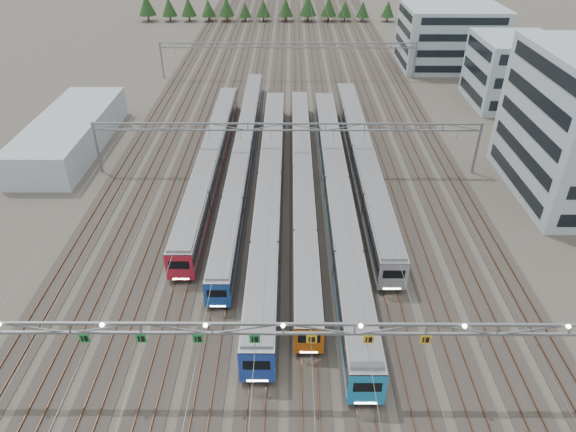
{
  "coord_description": "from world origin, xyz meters",
  "views": [
    {
      "loc": [
        0.52,
        -28.92,
        36.41
      ],
      "look_at": [
        0.27,
        22.21,
        3.5
      ],
      "focal_mm": 32.0,
      "sensor_mm": 36.0,
      "label": 1
    }
  ],
  "objects_px": {
    "train_a": "(212,158)",
    "gantry_near": "(283,332)",
    "gantry_far": "(288,50)",
    "train_f": "(362,157)",
    "train_b": "(243,151)",
    "depot_bldg_north": "(450,37)",
    "train_c": "(270,185)",
    "train_d": "(302,177)",
    "depot_bldg_mid": "(511,71)",
    "train_e": "(337,189)",
    "west_shed": "(71,133)",
    "gantry_mid": "(287,133)"
  },
  "relations": [
    {
      "from": "train_c",
      "to": "train_b",
      "type": "bearing_deg",
      "value": 111.87
    },
    {
      "from": "train_c",
      "to": "depot_bldg_mid",
      "type": "bearing_deg",
      "value": 39.76
    },
    {
      "from": "gantry_mid",
      "to": "depot_bldg_north",
      "type": "relative_size",
      "value": 2.56
    },
    {
      "from": "train_b",
      "to": "depot_bldg_mid",
      "type": "xyz_separation_m",
      "value": [
        50.01,
        26.65,
        4.33
      ]
    },
    {
      "from": "train_e",
      "to": "gantry_mid",
      "type": "relative_size",
      "value": 1.16
    },
    {
      "from": "train_c",
      "to": "gantry_far",
      "type": "relative_size",
      "value": 1.13
    },
    {
      "from": "train_d",
      "to": "train_f",
      "type": "height_order",
      "value": "train_f"
    },
    {
      "from": "gantry_far",
      "to": "west_shed",
      "type": "relative_size",
      "value": 1.88
    },
    {
      "from": "gantry_far",
      "to": "depot_bldg_mid",
      "type": "relative_size",
      "value": 3.52
    },
    {
      "from": "train_c",
      "to": "west_shed",
      "type": "relative_size",
      "value": 2.11
    },
    {
      "from": "gantry_near",
      "to": "gantry_far",
      "type": "distance_m",
      "value": 85.12
    },
    {
      "from": "train_c",
      "to": "train_a",
      "type": "bearing_deg",
      "value": 137.47
    },
    {
      "from": "train_b",
      "to": "gantry_mid",
      "type": "distance_m",
      "value": 8.64
    },
    {
      "from": "train_a",
      "to": "gantry_mid",
      "type": "bearing_deg",
      "value": -1.0
    },
    {
      "from": "train_a",
      "to": "gantry_near",
      "type": "bearing_deg",
      "value": -74.47
    },
    {
      "from": "train_a",
      "to": "train_c",
      "type": "distance_m",
      "value": 12.21
    },
    {
      "from": "train_b",
      "to": "train_f",
      "type": "height_order",
      "value": "train_f"
    },
    {
      "from": "depot_bldg_mid",
      "to": "train_a",
      "type": "bearing_deg",
      "value": -151.49
    },
    {
      "from": "gantry_far",
      "to": "depot_bldg_mid",
      "type": "xyz_separation_m",
      "value": [
        43.26,
        -15.2,
        -0.05
      ]
    },
    {
      "from": "gantry_far",
      "to": "train_f",
      "type": "bearing_deg",
      "value": -75.77
    },
    {
      "from": "train_a",
      "to": "train_e",
      "type": "xyz_separation_m",
      "value": [
        18.0,
        -9.42,
        0.07
      ]
    },
    {
      "from": "west_shed",
      "to": "depot_bldg_north",
      "type": "bearing_deg",
      "value": 32.31
    },
    {
      "from": "train_e",
      "to": "depot_bldg_mid",
      "type": "height_order",
      "value": "depot_bldg_mid"
    },
    {
      "from": "train_c",
      "to": "gantry_far",
      "type": "distance_m",
      "value": 53.26
    },
    {
      "from": "train_b",
      "to": "depot_bldg_north",
      "type": "height_order",
      "value": "depot_bldg_north"
    },
    {
      "from": "depot_bldg_north",
      "to": "depot_bldg_mid",
      "type": "bearing_deg",
      "value": -77.82
    },
    {
      "from": "train_d",
      "to": "train_f",
      "type": "distance_m",
      "value": 10.84
    },
    {
      "from": "train_c",
      "to": "depot_bldg_mid",
      "type": "height_order",
      "value": "depot_bldg_mid"
    },
    {
      "from": "gantry_mid",
      "to": "train_a",
      "type": "bearing_deg",
      "value": 179.0
    },
    {
      "from": "train_e",
      "to": "gantry_far",
      "type": "xyz_separation_m",
      "value": [
        -6.75,
        54.22,
        4.08
      ]
    },
    {
      "from": "train_b",
      "to": "depot_bldg_mid",
      "type": "relative_size",
      "value": 4.2
    },
    {
      "from": "train_c",
      "to": "gantry_far",
      "type": "height_order",
      "value": "gantry_far"
    },
    {
      "from": "train_e",
      "to": "gantry_mid",
      "type": "height_order",
      "value": "gantry_mid"
    },
    {
      "from": "train_d",
      "to": "train_e",
      "type": "bearing_deg",
      "value": -40.24
    },
    {
      "from": "train_b",
      "to": "depot_bldg_north",
      "type": "xyz_separation_m",
      "value": [
        44.59,
        51.74,
        4.82
      ]
    },
    {
      "from": "train_c",
      "to": "gantry_mid",
      "type": "distance_m",
      "value": 9.31
    },
    {
      "from": "gantry_mid",
      "to": "depot_bldg_mid",
      "type": "height_order",
      "value": "depot_bldg_mid"
    },
    {
      "from": "depot_bldg_mid",
      "to": "west_shed",
      "type": "height_order",
      "value": "depot_bldg_mid"
    },
    {
      "from": "train_d",
      "to": "gantry_near",
      "type": "relative_size",
      "value": 1.1
    },
    {
      "from": "train_d",
      "to": "gantry_far",
      "type": "xyz_separation_m",
      "value": [
        -2.25,
        50.42,
        4.35
      ]
    },
    {
      "from": "train_b",
      "to": "train_d",
      "type": "distance_m",
      "value": 12.43
    },
    {
      "from": "train_a",
      "to": "gantry_far",
      "type": "distance_m",
      "value": 46.38
    },
    {
      "from": "train_c",
      "to": "train_d",
      "type": "bearing_deg",
      "value": 30.42
    },
    {
      "from": "train_a",
      "to": "train_b",
      "type": "bearing_deg",
      "value": 33.33
    },
    {
      "from": "train_b",
      "to": "gantry_mid",
      "type": "bearing_deg",
      "value": -25.05
    },
    {
      "from": "train_c",
      "to": "train_f",
      "type": "xyz_separation_m",
      "value": [
        13.5,
        8.68,
        -0.0
      ]
    },
    {
      "from": "train_d",
      "to": "gantry_mid",
      "type": "xyz_separation_m",
      "value": [
        -2.25,
        5.42,
        4.35
      ]
    },
    {
      "from": "train_b",
      "to": "gantry_far",
      "type": "distance_m",
      "value": 42.61
    },
    {
      "from": "depot_bldg_mid",
      "to": "depot_bldg_north",
      "type": "xyz_separation_m",
      "value": [
        -5.42,
        25.1,
        0.5
      ]
    },
    {
      "from": "train_d",
      "to": "west_shed",
      "type": "relative_size",
      "value": 2.07
    }
  ]
}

